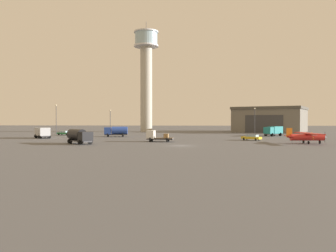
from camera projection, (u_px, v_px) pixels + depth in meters
ground_plane at (181, 146)px, 61.29m from camera, size 400.00×400.00×0.00m
control_tower at (146, 69)px, 130.06m from camera, size 9.77×9.77×44.07m
hangar at (270, 120)px, 128.35m from camera, size 32.92×31.79×9.76m
airplane_red at (307, 136)px, 66.09m from camera, size 8.59×10.95×3.22m
truck_box_teal at (273, 131)px, 96.98m from camera, size 6.45×6.14×2.86m
truck_fuel_tanker_blue at (116, 131)px, 93.00m from camera, size 6.71×3.59×2.91m
truck_box_silver at (42, 132)px, 85.77m from camera, size 6.07×6.79×2.83m
truck_fuel_tanker_black at (79, 136)px, 65.80m from camera, size 6.65×6.53×2.99m
truck_flatbed_white at (156, 136)px, 72.32m from camera, size 6.00×3.53×2.51m
car_yellow at (252, 137)px, 77.03m from camera, size 4.68×4.20×1.37m
car_green at (64, 133)px, 102.06m from camera, size 4.85×3.04×1.37m
light_post_east at (56, 117)px, 109.60m from camera, size 0.44×0.44×9.95m
light_post_north at (110, 120)px, 107.87m from camera, size 0.44×0.44×8.20m
light_post_centre at (255, 119)px, 105.86m from camera, size 0.44×0.44×8.77m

